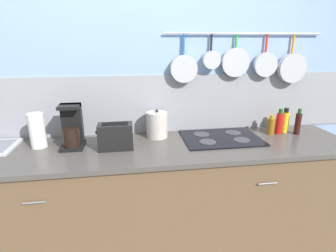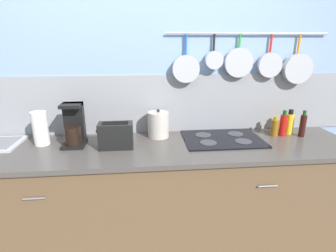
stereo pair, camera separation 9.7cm
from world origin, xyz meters
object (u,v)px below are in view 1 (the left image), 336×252
(paper_towel_roll, at_px, (37,131))
(bottle_olive_oil, at_px, (298,123))
(bottle_sesame_oil, at_px, (285,121))
(toaster, at_px, (116,136))
(coffee_maker, at_px, (72,129))
(bottle_vinegar, at_px, (271,126))
(kettle, at_px, (157,125))
(bottle_dish_soap, at_px, (279,123))

(paper_towel_roll, relative_size, bottle_olive_oil, 1.16)
(paper_towel_roll, bearing_deg, bottle_olive_oil, -0.65)
(bottle_sesame_oil, bearing_deg, toaster, -173.09)
(bottle_sesame_oil, bearing_deg, bottle_olive_oil, -47.10)
(coffee_maker, height_order, bottle_olive_oil, coffee_maker)
(paper_towel_roll, height_order, bottle_sesame_oil, paper_towel_roll)
(bottle_vinegar, bearing_deg, toaster, -173.98)
(kettle, distance_m, bottle_olive_oil, 1.21)
(bottle_dish_soap, relative_size, bottle_olive_oil, 0.97)
(bottle_vinegar, bearing_deg, bottle_olive_oil, -9.95)
(paper_towel_roll, distance_m, bottle_dish_soap, 1.97)
(kettle, relative_size, bottle_dish_soap, 1.09)
(paper_towel_roll, xyz_separation_m, bottle_sesame_oil, (2.05, 0.05, -0.04))
(coffee_maker, xyz_separation_m, bottle_dish_soap, (1.71, 0.04, -0.04))
(bottle_dish_soap, bearing_deg, bottle_olive_oil, -15.34)
(coffee_maker, distance_m, toaster, 0.34)
(kettle, bearing_deg, bottle_dish_soap, -3.83)
(bottle_dish_soap, distance_m, bottle_olive_oil, 0.15)
(bottle_olive_oil, bearing_deg, bottle_vinegar, 170.05)
(kettle, bearing_deg, coffee_maker, -170.31)
(bottle_dish_soap, bearing_deg, paper_towel_roll, -179.51)
(kettle, xyz_separation_m, bottle_sesame_oil, (1.13, -0.03, -0.01))
(paper_towel_roll, bearing_deg, coffee_maker, -5.49)
(coffee_maker, distance_m, bottle_dish_soap, 1.71)
(toaster, bearing_deg, coffee_maker, 163.07)
(bottle_sesame_oil, bearing_deg, bottle_dish_soap, -154.29)
(bottle_dish_soap, xyz_separation_m, bottle_olive_oil, (0.15, -0.04, 0.00))
(bottle_vinegar, relative_size, bottle_sesame_oil, 0.79)
(paper_towel_roll, relative_size, kettle, 1.10)
(paper_towel_roll, height_order, kettle, paper_towel_roll)
(bottle_olive_oil, bearing_deg, toaster, -176.29)
(kettle, height_order, bottle_vinegar, kettle)
(kettle, bearing_deg, bottle_vinegar, -4.22)
(bottle_dish_soap, height_order, bottle_sesame_oil, bottle_dish_soap)
(coffee_maker, height_order, bottle_sesame_oil, coffee_maker)
(coffee_maker, height_order, bottle_dish_soap, coffee_maker)
(coffee_maker, height_order, kettle, coffee_maker)
(paper_towel_roll, height_order, coffee_maker, coffee_maker)
(paper_towel_roll, height_order, bottle_dish_soap, paper_towel_roll)
(paper_towel_roll, xyz_separation_m, toaster, (0.58, -0.12, -0.03))
(paper_towel_roll, xyz_separation_m, bottle_dish_soap, (1.97, 0.02, -0.03))
(toaster, relative_size, bottle_dish_soap, 1.22)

